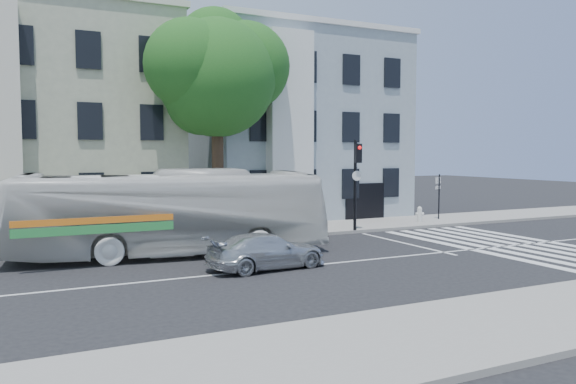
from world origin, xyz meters
TOP-DOWN VIEW (x-y plane):
  - ground at (0.00, 0.00)m, footprint 120.00×120.00m
  - sidewalk_far at (0.00, 8.00)m, footprint 80.00×4.00m
  - sidewalk_near at (0.00, -8.00)m, footprint 80.00×4.00m
  - building_left at (-7.00, 15.00)m, footprint 12.00×10.00m
  - building_right at (7.00, 15.00)m, footprint 12.00×10.00m
  - street_tree at (0.06, 8.74)m, footprint 7.30×5.90m
  - bus at (-3.41, 4.02)m, footprint 4.19×12.19m
  - sedan at (-1.09, 0.20)m, footprint 2.11×4.35m
  - hedge at (-7.04, 6.51)m, footprint 8.54×1.58m
  - traffic_signal at (6.23, 5.98)m, footprint 0.48×0.54m
  - fire_hydrant at (11.30, 7.40)m, footprint 0.48×0.27m
  - far_sign_pole at (13.11, 7.97)m, footprint 0.46×0.22m

SIDE VIEW (x-z plane):
  - ground at x=0.00m, z-range 0.00..0.00m
  - sidewalk_far at x=0.00m, z-range 0.00..0.15m
  - sidewalk_near at x=0.00m, z-range 0.00..0.15m
  - hedge at x=-7.04m, z-range 0.15..0.85m
  - fire_hydrant at x=11.30m, z-range 0.16..1.00m
  - sedan at x=-1.09m, z-range 0.00..1.22m
  - bus at x=-3.41m, z-range 0.00..3.33m
  - far_sign_pole at x=13.11m, z-range 0.49..3.08m
  - traffic_signal at x=6.23m, z-range 0.67..5.25m
  - building_left at x=-7.00m, z-range 0.00..11.00m
  - building_right at x=7.00m, z-range 0.00..11.00m
  - street_tree at x=0.06m, z-range 2.28..13.38m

